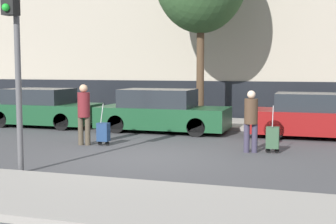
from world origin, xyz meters
TOP-DOWN VIEW (x-y plane):
  - ground_plane at (0.00, 0.00)m, footprint 80.00×80.00m
  - sidewalk_near at (0.00, -3.75)m, footprint 28.00×2.50m
  - sidewalk_far at (0.00, 7.00)m, footprint 28.00×3.00m
  - building_facade at (0.00, 10.80)m, footprint 28.00×3.26m
  - parked_car_0 at (-5.74, 4.68)m, footprint 4.05×1.88m
  - parked_car_1 at (-1.05, 4.56)m, footprint 4.40×1.78m
  - parked_car_2 at (4.06, 4.71)m, footprint 4.38×1.76m
  - pedestrian_left at (-2.24, 1.28)m, footprint 0.35×0.34m
  - trolley_left at (-1.70, 1.38)m, footprint 0.34×0.29m
  - pedestrian_right at (2.35, 1.54)m, footprint 0.35×0.34m
  - trolley_right at (2.90, 1.63)m, footprint 0.34×0.29m
  - traffic_light at (-1.84, -2.36)m, footprint 0.28×0.47m
  - parked_bicycle at (3.62, 7.27)m, footprint 1.77×0.06m

SIDE VIEW (x-z plane):
  - ground_plane at x=0.00m, z-range 0.00..0.00m
  - sidewalk_near at x=0.00m, z-range 0.00..0.12m
  - sidewalk_far at x=0.00m, z-range 0.00..0.12m
  - trolley_left at x=-1.70m, z-range -0.21..0.96m
  - trolley_right at x=2.90m, z-range -0.21..0.99m
  - parked_bicycle at x=3.62m, z-range 0.01..0.97m
  - parked_car_2 at x=4.06m, z-range -0.04..1.34m
  - parked_car_0 at x=-5.74m, z-range -0.04..1.35m
  - parked_car_1 at x=-1.05m, z-range -0.05..1.39m
  - pedestrian_right at x=2.35m, z-range 0.10..1.69m
  - pedestrian_left at x=-2.24m, z-range 0.12..1.82m
  - traffic_light at x=-1.84m, z-range 0.84..4.82m
  - building_facade at x=0.00m, z-range -0.01..9.76m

